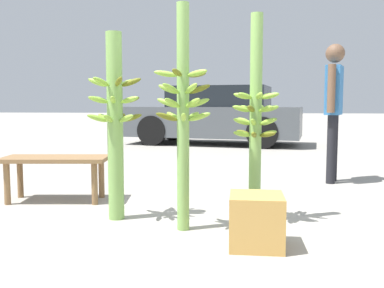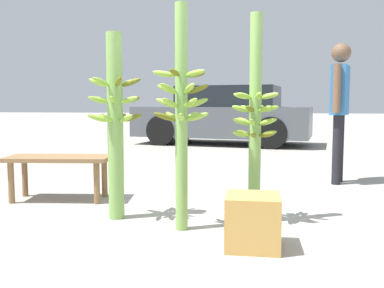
{
  "view_description": "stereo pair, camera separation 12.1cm",
  "coord_description": "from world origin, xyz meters",
  "px_view_note": "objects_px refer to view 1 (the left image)",
  "views": [
    {
      "loc": [
        0.42,
        -3.14,
        0.99
      ],
      "look_at": [
        0.0,
        0.5,
        0.64
      ],
      "focal_mm": 40.0,
      "sensor_mm": 36.0,
      "label": 1
    },
    {
      "loc": [
        0.54,
        -3.12,
        0.99
      ],
      "look_at": [
        0.0,
        0.5,
        0.64
      ],
      "focal_mm": 40.0,
      "sensor_mm": 36.0,
      "label": 2
    }
  ],
  "objects_px": {
    "market_bench": "(55,164)",
    "parked_car": "(215,116)",
    "banana_stalk_center": "(183,112)",
    "vendor_person": "(334,99)",
    "produce_crate": "(256,221)",
    "banana_stalk_right": "(256,118)",
    "banana_stalk_left": "(115,122)"
  },
  "relations": [
    {
      "from": "banana_stalk_right",
      "to": "produce_crate",
      "type": "bearing_deg",
      "value": -90.61
    },
    {
      "from": "vendor_person",
      "to": "produce_crate",
      "type": "relative_size",
      "value": 4.68
    },
    {
      "from": "banana_stalk_right",
      "to": "produce_crate",
      "type": "distance_m",
      "value": 0.93
    },
    {
      "from": "market_bench",
      "to": "parked_car",
      "type": "height_order",
      "value": "parked_car"
    },
    {
      "from": "banana_stalk_center",
      "to": "parked_car",
      "type": "relative_size",
      "value": 0.4
    },
    {
      "from": "banana_stalk_right",
      "to": "market_bench",
      "type": "xyz_separation_m",
      "value": [
        -1.97,
        0.54,
        -0.49
      ]
    },
    {
      "from": "banana_stalk_right",
      "to": "market_bench",
      "type": "height_order",
      "value": "banana_stalk_right"
    },
    {
      "from": "banana_stalk_left",
      "to": "produce_crate",
      "type": "xyz_separation_m",
      "value": [
        1.16,
        -0.59,
        -0.64
      ]
    },
    {
      "from": "banana_stalk_center",
      "to": "banana_stalk_left",
      "type": "bearing_deg",
      "value": 158.03
    },
    {
      "from": "market_bench",
      "to": "parked_car",
      "type": "distance_m",
      "value": 6.37
    },
    {
      "from": "vendor_person",
      "to": "produce_crate",
      "type": "distance_m",
      "value": 2.88
    },
    {
      "from": "market_bench",
      "to": "parked_car",
      "type": "relative_size",
      "value": 0.25
    },
    {
      "from": "banana_stalk_left",
      "to": "parked_car",
      "type": "bearing_deg",
      "value": 86.43
    },
    {
      "from": "banana_stalk_left",
      "to": "vendor_person",
      "type": "relative_size",
      "value": 0.92
    },
    {
      "from": "banana_stalk_center",
      "to": "vendor_person",
      "type": "height_order",
      "value": "banana_stalk_center"
    },
    {
      "from": "banana_stalk_left",
      "to": "market_bench",
      "type": "distance_m",
      "value": 1.09
    },
    {
      "from": "banana_stalk_right",
      "to": "produce_crate",
      "type": "xyz_separation_m",
      "value": [
        -0.01,
        -0.63,
        -0.68
      ]
    },
    {
      "from": "parked_car",
      "to": "market_bench",
      "type": "bearing_deg",
      "value": 178.79
    },
    {
      "from": "market_bench",
      "to": "produce_crate",
      "type": "xyz_separation_m",
      "value": [
        1.96,
        -1.18,
        -0.19
      ]
    },
    {
      "from": "banana_stalk_right",
      "to": "vendor_person",
      "type": "distance_m",
      "value": 2.18
    },
    {
      "from": "market_bench",
      "to": "produce_crate",
      "type": "relative_size",
      "value": 2.97
    },
    {
      "from": "banana_stalk_right",
      "to": "parked_car",
      "type": "xyz_separation_m",
      "value": [
        -0.74,
        6.79,
        -0.18
      ]
    },
    {
      "from": "banana_stalk_left",
      "to": "produce_crate",
      "type": "height_order",
      "value": "banana_stalk_left"
    },
    {
      "from": "vendor_person",
      "to": "produce_crate",
      "type": "bearing_deg",
      "value": 177.08
    },
    {
      "from": "produce_crate",
      "to": "banana_stalk_right",
      "type": "bearing_deg",
      "value": 89.39
    },
    {
      "from": "banana_stalk_right",
      "to": "parked_car",
      "type": "distance_m",
      "value": 6.83
    },
    {
      "from": "banana_stalk_center",
      "to": "banana_stalk_right",
      "type": "xyz_separation_m",
      "value": [
        0.56,
        0.29,
        -0.06
      ]
    },
    {
      "from": "parked_car",
      "to": "produce_crate",
      "type": "xyz_separation_m",
      "value": [
        0.74,
        -7.42,
        -0.5
      ]
    },
    {
      "from": "banana_stalk_center",
      "to": "banana_stalk_right",
      "type": "relative_size",
      "value": 1.02
    },
    {
      "from": "parked_car",
      "to": "produce_crate",
      "type": "bearing_deg",
      "value": -164.44
    },
    {
      "from": "banana_stalk_right",
      "to": "vendor_person",
      "type": "height_order",
      "value": "vendor_person"
    },
    {
      "from": "vendor_person",
      "to": "banana_stalk_center",
      "type": "bearing_deg",
      "value": 163.39
    }
  ]
}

